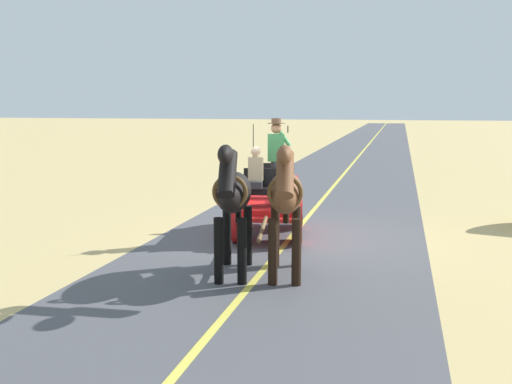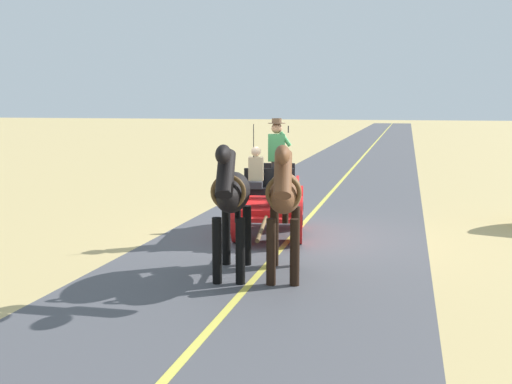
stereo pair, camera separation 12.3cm
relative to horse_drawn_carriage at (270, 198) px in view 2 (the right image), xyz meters
The scene contains 6 objects.
ground_plane 0.96m from the horse_drawn_carriage, 169.54° to the left, with size 200.00×200.00×0.00m, color tan.
road_surface 0.95m from the horse_drawn_carriage, 169.54° to the left, with size 5.51×160.00×0.01m, color #4C4C51.
road_centre_stripe 0.95m from the horse_drawn_carriage, 169.54° to the left, with size 0.12×160.00×0.00m, color #DBCC4C.
horse_drawn_carriage is the anchor object (origin of this frame).
horse_near_side 3.10m from the horse_drawn_carriage, 107.45° to the left, with size 0.83×2.15×2.21m.
horse_off_side 3.10m from the horse_drawn_carriage, 91.64° to the left, with size 0.82×2.15×2.21m.
Camera 2 is at (-2.29, 11.70, 2.76)m, focal length 40.44 mm.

